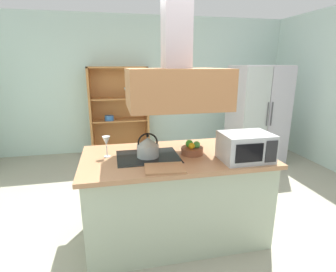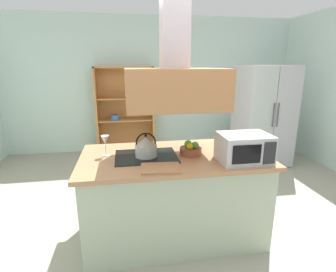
{
  "view_description": "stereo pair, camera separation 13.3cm",
  "coord_description": "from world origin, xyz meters",
  "px_view_note": "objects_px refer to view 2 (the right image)",
  "views": [
    {
      "loc": [
        -0.71,
        -2.48,
        1.77
      ],
      "look_at": [
        -0.12,
        0.26,
        1.0
      ],
      "focal_mm": 27.97,
      "sensor_mm": 36.0,
      "label": 1
    },
    {
      "loc": [
        -0.58,
        -2.51,
        1.77
      ],
      "look_at": [
        -0.12,
        0.26,
        1.0
      ],
      "focal_mm": 27.97,
      "sensor_mm": 36.0,
      "label": 2
    }
  ],
  "objects_px": {
    "refrigerator": "(263,116)",
    "dish_cabinet": "(125,116)",
    "kettle": "(146,147)",
    "cutting_board": "(161,168)",
    "fruit_bowl": "(191,150)",
    "wine_glass_on_counter": "(105,141)",
    "microwave": "(244,148)"
  },
  "relations": [
    {
      "from": "refrigerator",
      "to": "fruit_bowl",
      "type": "distance_m",
      "value": 2.6
    },
    {
      "from": "kettle",
      "to": "cutting_board",
      "type": "distance_m",
      "value": 0.37
    },
    {
      "from": "cutting_board",
      "to": "wine_glass_on_counter",
      "type": "distance_m",
      "value": 0.67
    },
    {
      "from": "refrigerator",
      "to": "cutting_board",
      "type": "height_order",
      "value": "refrigerator"
    },
    {
      "from": "microwave",
      "to": "wine_glass_on_counter",
      "type": "height_order",
      "value": "microwave"
    },
    {
      "from": "cutting_board",
      "to": "microwave",
      "type": "distance_m",
      "value": 0.8
    },
    {
      "from": "refrigerator",
      "to": "fruit_bowl",
      "type": "height_order",
      "value": "refrigerator"
    },
    {
      "from": "wine_glass_on_counter",
      "to": "fruit_bowl",
      "type": "distance_m",
      "value": 0.85
    },
    {
      "from": "refrigerator",
      "to": "dish_cabinet",
      "type": "xyz_separation_m",
      "value": [
        -2.44,
        1.02,
        -0.12
      ]
    },
    {
      "from": "refrigerator",
      "to": "cutting_board",
      "type": "xyz_separation_m",
      "value": [
        -2.16,
        -2.2,
        0.03
      ]
    },
    {
      "from": "dish_cabinet",
      "to": "wine_glass_on_counter",
      "type": "xyz_separation_m",
      "value": [
        -0.21,
        -2.78,
        0.29
      ]
    },
    {
      "from": "dish_cabinet",
      "to": "fruit_bowl",
      "type": "bearing_deg",
      "value": -77.79
    },
    {
      "from": "dish_cabinet",
      "to": "microwave",
      "type": "xyz_separation_m",
      "value": [
        1.06,
        -3.15,
        0.27
      ]
    },
    {
      "from": "cutting_board",
      "to": "fruit_bowl",
      "type": "relative_size",
      "value": 1.55
    },
    {
      "from": "kettle",
      "to": "microwave",
      "type": "height_order",
      "value": "microwave"
    },
    {
      "from": "kettle",
      "to": "fruit_bowl",
      "type": "bearing_deg",
      "value": -1.94
    },
    {
      "from": "kettle",
      "to": "cutting_board",
      "type": "bearing_deg",
      "value": -74.41
    },
    {
      "from": "dish_cabinet",
      "to": "fruit_bowl",
      "type": "distance_m",
      "value": 2.96
    },
    {
      "from": "refrigerator",
      "to": "dish_cabinet",
      "type": "bearing_deg",
      "value": 157.34
    },
    {
      "from": "wine_glass_on_counter",
      "to": "refrigerator",
      "type": "bearing_deg",
      "value": 33.63
    },
    {
      "from": "kettle",
      "to": "wine_glass_on_counter",
      "type": "relative_size",
      "value": 1.16
    },
    {
      "from": "refrigerator",
      "to": "wine_glass_on_counter",
      "type": "distance_m",
      "value": 3.18
    },
    {
      "from": "refrigerator",
      "to": "wine_glass_on_counter",
      "type": "xyz_separation_m",
      "value": [
        -2.65,
        -1.76,
        0.17
      ]
    },
    {
      "from": "dish_cabinet",
      "to": "fruit_bowl",
      "type": "relative_size",
      "value": 7.91
    },
    {
      "from": "microwave",
      "to": "fruit_bowl",
      "type": "height_order",
      "value": "microwave"
    },
    {
      "from": "dish_cabinet",
      "to": "cutting_board",
      "type": "distance_m",
      "value": 3.23
    },
    {
      "from": "cutting_board",
      "to": "dish_cabinet",
      "type": "bearing_deg",
      "value": 94.91
    },
    {
      "from": "refrigerator",
      "to": "fruit_bowl",
      "type": "bearing_deg",
      "value": -134.17
    },
    {
      "from": "wine_glass_on_counter",
      "to": "fruit_bowl",
      "type": "height_order",
      "value": "wine_glass_on_counter"
    },
    {
      "from": "kettle",
      "to": "fruit_bowl",
      "type": "relative_size",
      "value": 1.09
    },
    {
      "from": "dish_cabinet",
      "to": "wine_glass_on_counter",
      "type": "bearing_deg",
      "value": -94.32
    },
    {
      "from": "kettle",
      "to": "wine_glass_on_counter",
      "type": "bearing_deg",
      "value": 166.91
    }
  ]
}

